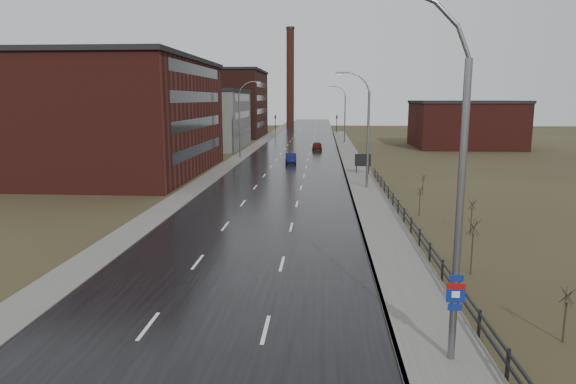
# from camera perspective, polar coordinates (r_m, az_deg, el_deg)

# --- Properties ---
(road) EXTENTS (14.00, 300.00, 0.06)m
(road) POSITION_cam_1_polar(r_m,az_deg,el_deg) (74.97, 0.47, 3.60)
(road) COLOR black
(road) RESTS_ON ground
(sidewalk_right) EXTENTS (3.20, 180.00, 0.18)m
(sidewalk_right) POSITION_cam_1_polar(r_m,az_deg,el_deg) (50.26, 8.60, 0.23)
(sidewalk_right) COLOR #595651
(sidewalk_right) RESTS_ON ground
(curb_right) EXTENTS (0.16, 180.00, 0.18)m
(curb_right) POSITION_cam_1_polar(r_m,az_deg,el_deg) (50.16, 6.87, 0.25)
(curb_right) COLOR slate
(curb_right) RESTS_ON ground
(sidewalk_left) EXTENTS (2.40, 260.00, 0.12)m
(sidewalk_left) POSITION_cam_1_polar(r_m,az_deg,el_deg) (75.89, -5.73, 3.65)
(sidewalk_left) COLOR #595651
(sidewalk_left) RESTS_ON ground
(warehouse_near) EXTENTS (22.44, 28.56, 13.50)m
(warehouse_near) POSITION_cam_1_polar(r_m,az_deg,el_deg) (64.56, -19.49, 7.93)
(warehouse_near) COLOR #471914
(warehouse_near) RESTS_ON ground
(warehouse_mid) EXTENTS (16.32, 20.40, 10.50)m
(warehouse_mid) POSITION_cam_1_polar(r_m,az_deg,el_deg) (95.07, -9.86, 8.03)
(warehouse_mid) COLOR slate
(warehouse_mid) RESTS_ON ground
(warehouse_far) EXTENTS (26.52, 24.48, 15.50)m
(warehouse_far) POSITION_cam_1_polar(r_m,az_deg,el_deg) (125.36, -8.89, 9.72)
(warehouse_far) COLOR #331611
(warehouse_far) RESTS_ON ground
(building_right) EXTENTS (18.36, 16.32, 8.50)m
(building_right) POSITION_cam_1_polar(r_m,az_deg,el_deg) (99.85, 19.05, 7.15)
(building_right) COLOR #471914
(building_right) RESTS_ON ground
(smokestack) EXTENTS (2.70, 2.70, 30.70)m
(smokestack) POSITION_cam_1_polar(r_m,az_deg,el_deg) (164.79, 0.25, 12.64)
(smokestack) COLOR #331611
(smokestack) RESTS_ON ground
(streetlight_main) EXTENTS (3.91, 0.29, 12.11)m
(streetlight_main) POSITION_cam_1_polar(r_m,az_deg,el_deg) (17.04, 17.63, 0.62)
(streetlight_main) COLOR slate
(streetlight_main) RESTS_ON ground
(streetlight_right_mid) EXTENTS (3.36, 0.28, 11.35)m
(streetlight_right_mid) POSITION_cam_1_polar(r_m,az_deg,el_deg) (50.58, 8.57, 6.85)
(streetlight_right_mid) COLOR slate
(streetlight_right_mid) RESTS_ON ground
(streetlight_left) EXTENTS (3.36, 0.28, 11.35)m
(streetlight_left) POSITION_cam_1_polar(r_m,az_deg,el_deg) (77.34, -5.19, 8.08)
(streetlight_left) COLOR slate
(streetlight_left) RESTS_ON ground
(streetlight_right_far) EXTENTS (3.36, 0.28, 11.35)m
(streetlight_right_far) POSITION_cam_1_polar(r_m,az_deg,el_deg) (104.45, 6.18, 8.63)
(streetlight_right_far) COLOR slate
(streetlight_right_far) RESTS_ON ground
(guardrail) EXTENTS (0.10, 53.05, 1.10)m
(guardrail) POSITION_cam_1_polar(r_m,az_deg,el_deg) (34.13, 13.73, -3.67)
(guardrail) COLOR black
(guardrail) RESTS_ON ground
(shrub_b) EXTENTS (0.50, 0.53, 2.09)m
(shrub_b) POSITION_cam_1_polar(r_m,az_deg,el_deg) (21.61, 28.45, -11.79)
(shrub_b) COLOR #382D23
(shrub_b) RESTS_ON ground
(shrub_c) EXTENTS (0.68, 0.72, 2.90)m
(shrub_c) POSITION_cam_1_polar(r_m,az_deg,el_deg) (27.52, 19.81, -5.58)
(shrub_c) COLOR #382D23
(shrub_c) RESTS_ON ground
(shrub_d) EXTENTS (0.55, 0.57, 2.30)m
(shrub_d) POSITION_cam_1_polar(r_m,az_deg,el_deg) (35.79, 19.72, -2.51)
(shrub_d) COLOR #382D23
(shrub_d) RESTS_ON ground
(shrub_e) EXTENTS (0.53, 0.56, 2.24)m
(shrub_e) POSITION_cam_1_polar(r_m,az_deg,el_deg) (40.21, 14.43, -0.91)
(shrub_e) COLOR #382D23
(shrub_e) RESTS_ON ground
(shrub_f) EXTENTS (0.43, 0.45, 1.79)m
(shrub_f) POSITION_cam_1_polar(r_m,az_deg,el_deg) (49.65, 14.77, 0.88)
(shrub_f) COLOR #382D23
(shrub_f) RESTS_ON ground
(billboard) EXTENTS (1.87, 0.17, 2.48)m
(billboard) POSITION_cam_1_polar(r_m,az_deg,el_deg) (60.42, 8.31, 3.44)
(billboard) COLOR black
(billboard) RESTS_ON ground
(traffic_light_left) EXTENTS (0.58, 2.73, 5.30)m
(traffic_light_left) POSITION_cam_1_polar(r_m,az_deg,el_deg) (134.96, -1.43, 8.52)
(traffic_light_left) COLOR black
(traffic_light_left) RESTS_ON ground
(traffic_light_right) EXTENTS (0.58, 2.73, 5.30)m
(traffic_light_right) POSITION_cam_1_polar(r_m,az_deg,el_deg) (134.44, 5.46, 8.47)
(traffic_light_right) COLOR black
(traffic_light_right) RESTS_ON ground
(car_near) EXTENTS (1.71, 4.25, 1.37)m
(car_near) POSITION_cam_1_polar(r_m,az_deg,el_deg) (70.63, 0.33, 3.72)
(car_near) COLOR #0D0F43
(car_near) RESTS_ON ground
(car_far) EXTENTS (1.79, 4.30, 1.45)m
(car_far) POSITION_cam_1_polar(r_m,az_deg,el_deg) (89.50, 3.26, 5.12)
(car_far) COLOR #52130D
(car_far) RESTS_ON ground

